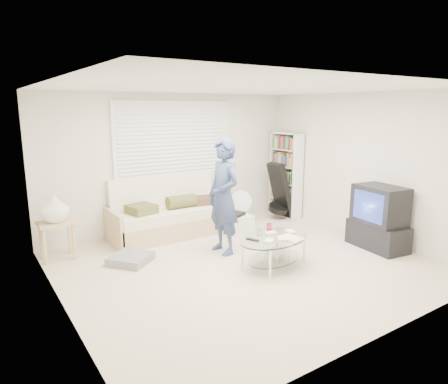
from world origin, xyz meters
TOP-DOWN VIEW (x-y plane):
  - ground at (0.00, 0.00)m, footprint 5.00×5.00m
  - room_shell at (0.00, 0.48)m, footprint 5.02×4.52m
  - window_blinds at (0.00, 2.20)m, footprint 2.32×0.08m
  - futon_sofa at (-0.29, 1.88)m, footprint 2.15×0.87m
  - grey_floor_pillow at (-1.38, 0.99)m, footprint 0.75×0.75m
  - side_table at (-2.22, 1.75)m, footprint 0.51×0.41m
  - bookshelf at (2.32, 1.75)m, footprint 0.28×0.74m
  - guitar_case at (2.07, 1.62)m, footprint 0.48×0.43m
  - floor_fan at (1.08, 1.65)m, footprint 0.43×0.28m
  - storage_bin at (0.73, 1.28)m, footprint 0.56×0.40m
  - tv_unit at (2.20, -0.61)m, footprint 0.62×1.00m
  - coffee_table at (0.28, -0.30)m, footprint 1.36×1.03m
  - standing_person at (0.02, 0.61)m, footprint 0.44×0.66m

SIDE VIEW (x-z plane):
  - ground at x=0.00m, z-range 0.00..0.00m
  - grey_floor_pillow at x=-1.38m, z-range 0.00..0.12m
  - storage_bin at x=0.73m, z-range -0.02..0.37m
  - futon_sofa at x=-0.29m, z-range -0.18..0.87m
  - coffee_table at x=0.28m, z-range 0.08..0.65m
  - floor_fan at x=1.08m, z-range 0.06..0.76m
  - tv_unit at x=2.20m, z-range -0.01..1.01m
  - guitar_case at x=2.07m, z-range -0.06..1.08m
  - side_table at x=-2.22m, z-range 0.24..1.25m
  - bookshelf at x=2.32m, z-range 0.00..1.75m
  - standing_person at x=0.02m, z-range 0.00..1.78m
  - window_blinds at x=0.00m, z-range 0.74..2.36m
  - room_shell at x=0.00m, z-range 0.37..2.88m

